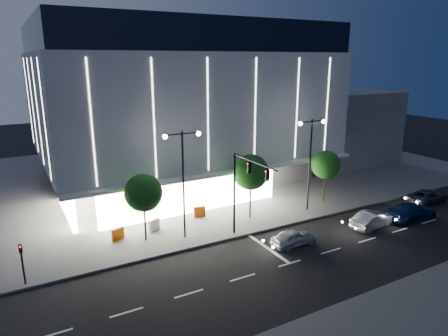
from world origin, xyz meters
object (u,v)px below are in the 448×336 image
object	(u,v)px
tree_left	(144,195)
tree_right	(326,166)
street_lamp_west	(183,169)
ped_signal_far	(22,260)
barrier_c	(200,212)
barrier_b	(154,225)
car_lead	(294,238)
tree_mid	(251,174)
street_lamp_east	(310,151)
car_second	(372,219)
car_third	(411,211)
barrier_a	(118,234)
traffic_mast	(244,182)
car_fourth	(427,196)

from	to	relation	value
tree_left	tree_right	xyz separation A→B (m)	(19.00, -0.00, -0.15)
street_lamp_west	ped_signal_far	distance (m)	12.76
barrier_c	barrier_b	bearing A→B (deg)	-157.69
street_lamp_west	tree_left	distance (m)	3.69
tree_left	car_lead	distance (m)	12.35
ped_signal_far	tree_mid	size ratio (longest dim) A/B	0.49
tree_left	barrier_b	world-z (taller)	tree_left
street_lamp_east	barrier_b	world-z (taller)	street_lamp_east
barrier_c	street_lamp_west	bearing A→B (deg)	-119.69
tree_right	tree_mid	bearing A→B (deg)	180.00
tree_right	car_second	xyz separation A→B (m)	(-0.65, -6.88, -3.14)
car_lead	barrier_b	size ratio (longest dim) A/B	3.44
street_lamp_east	tree_right	size ratio (longest dim) A/B	1.63
car_second	barrier_c	distance (m)	15.48
street_lamp_east	car_third	world-z (taller)	street_lamp_east
tree_right	car_second	world-z (taller)	tree_right
barrier_a	traffic_mast	bearing A→B (deg)	-51.72
street_lamp_west	car_lead	bearing A→B (deg)	-36.69
car_second	traffic_mast	bearing A→B (deg)	66.62
tree_left	car_second	xyz separation A→B (m)	(18.35, -6.88, -3.29)
barrier_a	barrier_b	world-z (taller)	same
traffic_mast	car_third	world-z (taller)	traffic_mast
traffic_mast	car_fourth	xyz separation A→B (m)	(21.35, -1.53, -4.35)
tree_mid	street_lamp_east	bearing A→B (deg)	-9.69
street_lamp_west	tree_right	xyz separation A→B (m)	(16.03, 1.02, -2.07)
tree_mid	car_fourth	size ratio (longest dim) A/B	1.27
tree_right	barrier_a	xyz separation A→B (m)	(-20.98, 1.12, -3.23)
street_lamp_west	tree_mid	xyz separation A→B (m)	(7.03, 1.02, -1.62)
car_third	barrier_c	world-z (taller)	car_third
street_lamp_east	barrier_c	size ratio (longest dim) A/B	8.18
street_lamp_east	tree_right	bearing A→B (deg)	18.63
tree_left	barrier_b	distance (m)	3.88
ped_signal_far	barrier_c	size ratio (longest dim) A/B	2.73
car_second	street_lamp_east	bearing A→B (deg)	14.42
car_second	barrier_b	size ratio (longest dim) A/B	4.12
tree_right	street_lamp_east	bearing A→B (deg)	-161.37
car_second	barrier_b	bearing A→B (deg)	56.38
tree_right	barrier_c	size ratio (longest dim) A/B	5.01
barrier_c	car_second	bearing A→B (deg)	-25.24
street_lamp_west	barrier_c	xyz separation A→B (m)	(2.97, 3.39, -5.31)
traffic_mast	tree_left	bearing A→B (deg)	152.16
street_lamp_east	car_second	bearing A→B (deg)	-67.91
tree_mid	car_third	bearing A→B (deg)	-29.50
tree_left	car_third	distance (m)	24.26
traffic_mast	car_lead	xyz separation A→B (m)	(3.09, -2.62, -4.38)
street_lamp_east	car_third	distance (m)	10.69
car_third	car_fourth	xyz separation A→B (m)	(5.42, 2.09, -0.12)
street_lamp_west	barrier_a	size ratio (longest dim) A/B	8.18
ped_signal_far	tree_mid	bearing A→B (deg)	7.55
traffic_mast	tree_left	size ratio (longest dim) A/B	1.24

